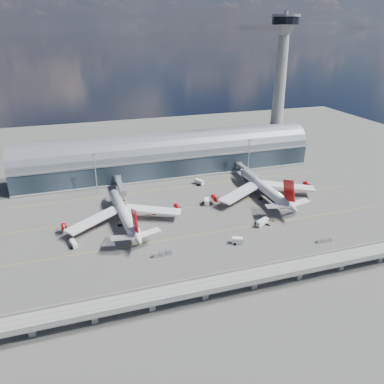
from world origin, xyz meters
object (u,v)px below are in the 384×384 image
object	(u,v)px
service_truck_0	(74,244)
cargo_train_1	(325,240)
control_tower	(279,90)
airliner_right	(264,189)
floodlight_mast_right	(249,157)
service_truck_4	(207,202)
cargo_train_0	(163,254)
service_truck_1	(237,240)
service_truck_3	(280,197)
service_truck_2	(262,222)
airliner_left	(124,214)
floodlight_mast_left	(95,173)
service_truck_5	(199,182)

from	to	relation	value
service_truck_0	cargo_train_1	size ratio (longest dim) A/B	0.74
control_tower	airliner_right	xyz separation A→B (m)	(-41.16, -63.17, -46.05)
floodlight_mast_right	service_truck_0	world-z (taller)	floodlight_mast_right
service_truck_4	cargo_train_0	world-z (taller)	service_truck_4
service_truck_1	service_truck_4	bearing A→B (deg)	20.39
service_truck_1	service_truck_3	distance (m)	56.96
service_truck_2	cargo_train_1	size ratio (longest dim) A/B	0.92
airliner_left	service_truck_0	world-z (taller)	airliner_left
airliner_left	service_truck_0	bearing A→B (deg)	-154.85
control_tower	floodlight_mast_left	size ratio (longest dim) A/B	4.01
airliner_left	service_truck_3	xyz separation A→B (m)	(90.92, 1.72, -4.23)
service_truck_5	floodlight_mast_left	bearing A→B (deg)	147.74
airliner_right	service_truck_2	xyz separation A→B (m)	(-16.83, -30.27, -4.07)
service_truck_2	airliner_left	bearing A→B (deg)	42.04
airliner_left	service_truck_3	distance (m)	91.04
floodlight_mast_right	cargo_train_0	bearing A→B (deg)	-135.28
airliner_left	service_truck_5	size ratio (longest dim) A/B	9.63
floodlight_mast_right	airliner_left	bearing A→B (deg)	-154.51
service_truck_2	service_truck_5	distance (m)	62.59
service_truck_5	cargo_train_0	world-z (taller)	service_truck_5
service_truck_5	service_truck_4	bearing A→B (deg)	-128.95
floodlight_mast_right	service_truck_2	size ratio (longest dim) A/B	3.16
service_truck_1	cargo_train_1	bearing A→B (deg)	-84.94
floodlight_mast_left	service_truck_4	xyz separation A→B (m)	(58.24, -33.87, -12.00)
service_truck_2	cargo_train_0	distance (m)	56.52
airliner_left	service_truck_4	distance (m)	49.10
floodlight_mast_right	service_truck_0	distance (m)	129.56
service_truck_5	service_truck_2	bearing A→B (deg)	-106.19
service_truck_0	cargo_train_0	bearing A→B (deg)	-42.69
service_truck_1	service_truck_5	size ratio (longest dim) A/B	0.81
airliner_left	service_truck_2	size ratio (longest dim) A/B	8.03
cargo_train_0	service_truck_4	bearing A→B (deg)	-35.26
control_tower	airliner_left	world-z (taller)	control_tower
floodlight_mast_right	service_truck_2	distance (m)	70.41
service_truck_1	service_truck_0	bearing A→B (deg)	95.56
floodlight_mast_right	airliner_left	xyz separation A→B (m)	(-89.86, -42.85, -7.96)
control_tower	service_truck_3	bearing A→B (deg)	-116.15
floodlight_mast_right	service_truck_1	size ratio (longest dim) A/B	4.66
floodlight_mast_left	floodlight_mast_right	size ratio (longest dim) A/B	1.00
service_truck_0	service_truck_5	world-z (taller)	service_truck_5
service_truck_0	service_truck_4	xyz separation A→B (m)	(73.71, 23.58, 0.29)
control_tower	cargo_train_1	world-z (taller)	control_tower
floodlight_mast_right	service_truck_4	size ratio (longest dim) A/B	4.22
service_truck_0	airliner_left	bearing A→B (deg)	15.25
floodlight_mast_left	cargo_train_0	bearing A→B (deg)	-74.30
floodlight_mast_left	airliner_right	size ratio (longest dim) A/B	0.38
floodlight_mast_right	floodlight_mast_left	bearing A→B (deg)	180.00
control_tower	service_truck_2	distance (m)	120.86
cargo_train_0	cargo_train_1	xyz separation A→B (m)	(75.66, -12.03, -0.23)
floodlight_mast_right	service_truck_4	distance (m)	55.09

